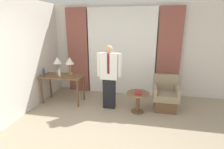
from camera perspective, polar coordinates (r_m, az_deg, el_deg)
The scene contains 13 objects.
wall_back at distance 5.38m, azimuth 3.22°, elevation 8.01°, with size 10.00×0.06×2.70m.
curtain_sheer_center at distance 5.26m, azimuth 3.01°, elevation 7.17°, with size 2.01×0.06×2.58m.
curtain_drape_left at distance 5.61m, azimuth -11.09°, elevation 7.46°, with size 0.65×0.06×2.58m.
curtain_drape_right at distance 5.25m, azimuth 18.07°, elevation 6.39°, with size 0.65×0.06×2.58m.
desk at distance 4.96m, azimuth -15.86°, elevation -1.65°, with size 1.15×0.57×0.76m.
table_lamp_left at distance 5.05m, azimuth -17.36°, elevation 4.19°, with size 0.23×0.23×0.48m.
table_lamp_right at distance 4.89m, azimuth -13.63°, elevation 4.10°, with size 0.23×0.23×0.48m.
bottle_near_edge at distance 4.86m, azimuth -16.77°, elevation 0.49°, with size 0.07×0.07×0.22m.
bottle_by_lamp at distance 5.03m, azimuth -21.45°, elevation 0.58°, with size 0.07×0.07×0.22m.
person at distance 4.35m, azimuth -0.93°, elevation -0.20°, with size 0.61×0.20×1.63m.
armchair at distance 4.65m, azimuth 16.98°, elevation -6.97°, with size 0.61×0.56×0.87m.
side_table at distance 4.35m, azimuth 8.45°, elevation -7.94°, with size 0.56×0.56×0.50m.
book at distance 4.26m, azimuth 8.61°, elevation -5.91°, with size 0.17×0.26×0.03m.
Camera 1 is at (0.72, -2.43, 2.10)m, focal length 28.00 mm.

